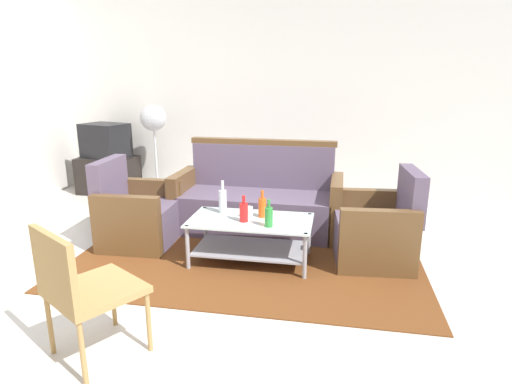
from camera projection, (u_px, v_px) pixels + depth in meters
The scene contains 16 objects.
ground_plane at pixel (228, 289), 3.42m from camera, with size 14.00×14.00×0.00m, color beige.
wall_back at pixel (281, 94), 5.95m from camera, with size 6.52×0.12×2.80m.
rug at pixel (249, 254), 4.09m from camera, with size 3.16×2.16×0.01m, color brown.
couch at pixel (258, 202), 4.67m from camera, with size 1.81×0.76×0.96m.
armchair_left at pixel (137, 216), 4.31m from camera, with size 0.72×0.78×0.85m.
armchair_right at pixel (377, 231), 3.89m from camera, with size 0.75×0.81×0.85m.
coffee_table at pixel (251, 234), 3.86m from camera, with size 1.10×0.60×0.40m.
bottle_clear at pixel (223, 201), 3.99m from camera, with size 0.07×0.07×0.31m.
bottle_green at pixel (269, 216), 3.62m from camera, with size 0.07×0.07×0.24m.
bottle_orange at pixel (262, 207), 3.87m from camera, with size 0.07×0.07×0.25m.
bottle_red at pixel (244, 212), 3.75m from camera, with size 0.07×0.07×0.24m.
cup at pixel (249, 212), 3.87m from camera, with size 0.08×0.08×0.10m, color silver.
tv_stand at pixel (109, 175), 6.20m from camera, with size 0.80×0.50×0.52m, color black.
television at pixel (106, 141), 6.07m from camera, with size 0.70×0.59×0.48m.
pedestal_fan at pixel (154, 123), 5.92m from camera, with size 0.36×0.36×1.27m.
wicker_chair at pixel (80, 284), 2.46m from camera, with size 0.66×0.66×0.84m.
Camera 1 is at (0.79, -3.00, 1.66)m, focal length 30.00 mm.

